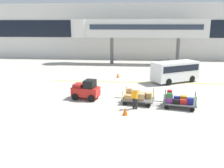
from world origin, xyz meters
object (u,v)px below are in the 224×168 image
baggage_handler (135,97)px  shuttle_van (175,70)px  safety_cone_far (118,75)px  baggage_cart_lead (137,97)px  baggage_tug (86,90)px  safety_cone_near (125,111)px  baggage_cart_middle (179,101)px

baggage_handler → shuttle_van: (4.06, 8.61, 0.37)m
safety_cone_far → baggage_cart_lead: bearing=-76.8°
baggage_tug → safety_cone_near: size_ratio=4.12×
baggage_handler → shuttle_van: 9.52m
shuttle_van → safety_cone_far: size_ratio=9.26×
baggage_cart_middle → baggage_handler: size_ratio=1.97×
baggage_handler → safety_cone_far: baggage_handler is taller
baggage_cart_middle → safety_cone_near: size_ratio=5.60×
safety_cone_near → baggage_tug: bearing=135.7°
shuttle_van → safety_cone_far: (-5.96, 1.45, -0.96)m
baggage_cart_middle → shuttle_van: size_ratio=0.61×
baggage_handler → safety_cone_far: bearing=100.7°
shuttle_van → safety_cone_near: bearing=-115.5°
baggage_cart_lead → baggage_handler: 1.31m
baggage_handler → shuttle_van: shuttle_van is taller
safety_cone_far → baggage_tug: bearing=-103.6°
baggage_handler → safety_cone_near: bearing=-117.2°
baggage_cart_middle → safety_cone_near: (-3.73, -1.84, -0.25)m
baggage_tug → baggage_cart_middle: size_ratio=0.74×
baggage_tug → baggage_handler: baggage_tug is taller
baggage_tug → safety_cone_far: (1.95, 8.08, -0.48)m
baggage_cart_middle → baggage_tug: bearing=169.3°
baggage_cart_middle → baggage_handler: baggage_handler is taller
safety_cone_near → baggage_handler: bearing=62.8°
baggage_tug → baggage_cart_lead: baggage_tug is taller
baggage_cart_lead → safety_cone_near: 2.57m
baggage_cart_middle → safety_cone_far: (-5.01, 9.40, -0.25)m
safety_cone_near → safety_cone_far: 11.31m
shuttle_van → safety_cone_far: 6.20m
baggage_cart_middle → safety_cone_far: 10.65m
safety_cone_near → shuttle_van: bearing=64.5°
shuttle_van → baggage_tug: bearing=-140.0°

